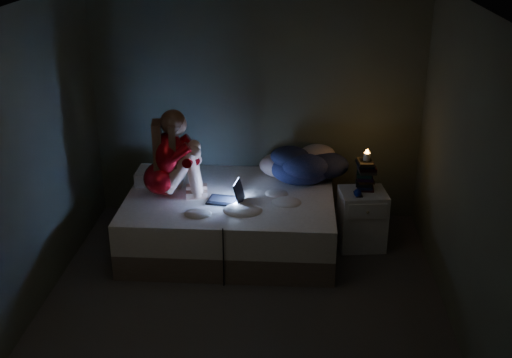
# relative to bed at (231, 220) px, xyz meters

# --- Properties ---
(floor) EXTENTS (3.60, 3.80, 0.02)m
(floor) POSITION_rel_bed_xyz_m (0.22, -1.10, -0.30)
(floor) COLOR #3D3A38
(floor) RESTS_ON ground
(ceiling) EXTENTS (3.60, 3.80, 0.02)m
(ceiling) POSITION_rel_bed_xyz_m (0.22, -1.10, 2.32)
(ceiling) COLOR silver
(ceiling) RESTS_ON ground
(wall_back) EXTENTS (3.60, 0.02, 2.60)m
(wall_back) POSITION_rel_bed_xyz_m (0.22, 0.81, 1.01)
(wall_back) COLOR #3F433A
(wall_back) RESTS_ON ground
(wall_front) EXTENTS (3.60, 0.02, 2.60)m
(wall_front) POSITION_rel_bed_xyz_m (0.22, -3.01, 1.01)
(wall_front) COLOR #3F433A
(wall_front) RESTS_ON ground
(wall_left) EXTENTS (0.02, 3.80, 2.60)m
(wall_left) POSITION_rel_bed_xyz_m (-1.59, -1.10, 1.01)
(wall_left) COLOR #3F433A
(wall_left) RESTS_ON ground
(wall_right) EXTENTS (0.02, 3.80, 2.60)m
(wall_right) POSITION_rel_bed_xyz_m (2.03, -1.10, 1.01)
(wall_right) COLOR #3F433A
(wall_right) RESTS_ON ground
(bed) EXTENTS (2.10, 1.58, 0.58)m
(bed) POSITION_rel_bed_xyz_m (0.00, 0.00, 0.00)
(bed) COLOR beige
(bed) RESTS_ON ground
(pillow) EXTENTS (0.49, 0.35, 0.14)m
(pillow) POSITION_rel_bed_xyz_m (-0.77, 0.27, 0.36)
(pillow) COLOR white
(pillow) RESTS_ON bed
(woman) EXTENTS (0.61, 0.45, 0.91)m
(woman) POSITION_rel_bed_xyz_m (-0.69, -0.07, 0.74)
(woman) COLOR #770005
(woman) RESTS_ON bed
(laptop) EXTENTS (0.38, 0.29, 0.24)m
(laptop) POSITION_rel_bed_xyz_m (-0.04, -0.17, 0.41)
(laptop) COLOR black
(laptop) RESTS_ON bed
(clothes_pile) EXTENTS (0.71, 0.59, 0.41)m
(clothes_pile) POSITION_rel_bed_xyz_m (0.71, 0.42, 0.49)
(clothes_pile) COLOR #101D42
(clothes_pile) RESTS_ON bed
(nightstand) EXTENTS (0.51, 0.47, 0.62)m
(nightstand) POSITION_rel_bed_xyz_m (1.36, 0.07, 0.02)
(nightstand) COLOR silver
(nightstand) RESTS_ON ground
(book_stack) EXTENTS (0.19, 0.25, 0.30)m
(book_stack) POSITION_rel_bed_xyz_m (1.38, 0.15, 0.48)
(book_stack) COLOR black
(book_stack) RESTS_ON nightstand
(candle) EXTENTS (0.07, 0.07, 0.08)m
(candle) POSITION_rel_bed_xyz_m (1.38, 0.15, 0.67)
(candle) COLOR beige
(candle) RESTS_ON book_stack
(phone) EXTENTS (0.07, 0.14, 0.01)m
(phone) POSITION_rel_bed_xyz_m (1.29, -0.00, 0.33)
(phone) COLOR black
(phone) RESTS_ON nightstand
(blue_orb) EXTENTS (0.08, 0.08, 0.08)m
(blue_orb) POSITION_rel_bed_xyz_m (1.27, -0.04, 0.37)
(blue_orb) COLOR navy
(blue_orb) RESTS_ON nightstand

